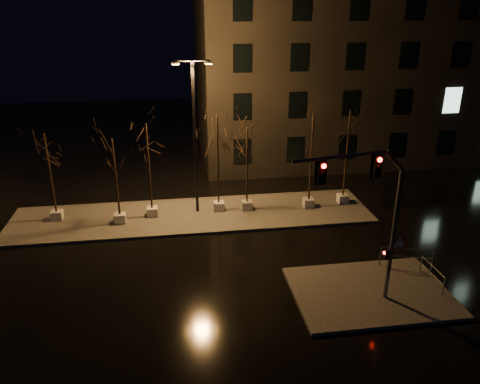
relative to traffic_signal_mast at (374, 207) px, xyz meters
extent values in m
plane|color=black|center=(-6.85, 4.26, -4.67)|extent=(90.00, 90.00, 0.00)
cube|color=#43413C|center=(-6.85, 10.26, -4.60)|extent=(22.00, 5.00, 0.15)
cube|color=#43413C|center=(0.65, 0.76, -4.60)|extent=(7.00, 5.00, 0.15)
cube|color=black|center=(7.15, 22.26, 2.83)|extent=(25.00, 12.00, 15.00)
cube|color=silver|center=(-14.99, 10.75, -4.25)|extent=(0.65, 0.65, 0.55)
cylinder|color=black|center=(-14.99, 10.75, -1.59)|extent=(0.11, 0.11, 4.77)
cube|color=silver|center=(-11.20, 9.76, -4.25)|extent=(0.65, 0.65, 0.55)
cylinder|color=black|center=(-11.20, 9.76, -1.67)|extent=(0.11, 0.11, 4.60)
cube|color=silver|center=(-9.32, 10.44, -4.25)|extent=(0.65, 0.65, 0.55)
cylinder|color=black|center=(-9.32, 10.44, -1.36)|extent=(0.11, 0.11, 5.23)
cube|color=silver|center=(-5.20, 10.68, -4.25)|extent=(0.65, 0.65, 0.55)
cylinder|color=black|center=(-5.20, 10.68, -1.23)|extent=(0.11, 0.11, 5.49)
cube|color=silver|center=(-3.43, 10.55, -4.25)|extent=(0.65, 0.65, 0.55)
cylinder|color=black|center=(-3.43, 10.55, -1.61)|extent=(0.11, 0.11, 4.72)
cube|color=silver|center=(0.54, 10.36, -4.25)|extent=(0.65, 0.65, 0.55)
cylinder|color=black|center=(0.54, 10.36, -1.17)|extent=(0.11, 0.11, 5.61)
cube|color=silver|center=(2.94, 10.67, -4.25)|extent=(0.65, 0.65, 0.55)
cylinder|color=black|center=(2.94, 10.67, -1.19)|extent=(0.11, 0.11, 5.56)
cylinder|color=#5B5D63|center=(1.10, 0.20, -1.53)|extent=(0.18, 0.18, 5.98)
cylinder|color=#5B5D63|center=(-1.69, -0.29, 2.29)|extent=(3.95, 0.83, 0.14)
cube|color=black|center=(-0.08, -0.01, 1.75)|extent=(0.33, 0.27, 0.90)
cube|color=black|center=(-2.43, -0.43, 1.75)|extent=(0.33, 0.27, 0.90)
cube|color=black|center=(0.88, 0.16, -2.33)|extent=(0.25, 0.21, 0.45)
cone|color=red|center=(1.40, 0.20, -1.83)|extent=(1.03, 0.21, 1.04)
sphere|color=#FF0C07|center=(1.10, 0.20, 2.04)|extent=(0.18, 0.18, 0.18)
cylinder|color=black|center=(-6.54, 10.73, 0.05)|extent=(0.18, 0.18, 9.15)
cylinder|color=black|center=(-6.54, 10.73, 4.63)|extent=(2.02, 0.18, 0.09)
cube|color=#FF9D32|center=(-7.45, 10.77, 4.49)|extent=(0.47, 0.28, 0.18)
cube|color=#FF9D32|center=(-5.63, 10.69, 4.49)|extent=(0.47, 0.28, 0.18)
cylinder|color=#5B5D63|center=(2.00, 2.81, -4.02)|extent=(0.06, 0.06, 1.00)
cylinder|color=#5B5D63|center=(4.31, 2.02, -4.02)|extent=(0.06, 0.06, 1.00)
cylinder|color=#5B5D63|center=(3.15, 2.42, -3.47)|extent=(2.32, 0.84, 0.04)
cylinder|color=#5B5D63|center=(3.15, 2.42, -3.91)|extent=(2.32, 0.84, 0.04)
cylinder|color=#5B5D63|center=(3.67, -0.08, -4.09)|extent=(0.05, 0.05, 0.86)
cylinder|color=#5B5D63|center=(3.63, 1.84, -4.09)|extent=(0.05, 0.05, 0.86)
cylinder|color=#5B5D63|center=(3.65, 0.88, -3.61)|extent=(0.08, 1.92, 0.04)
cylinder|color=#5B5D63|center=(3.65, 0.88, -4.00)|extent=(0.08, 1.92, 0.04)
camera|label=1|loc=(-7.86, -16.17, 7.59)|focal=35.00mm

